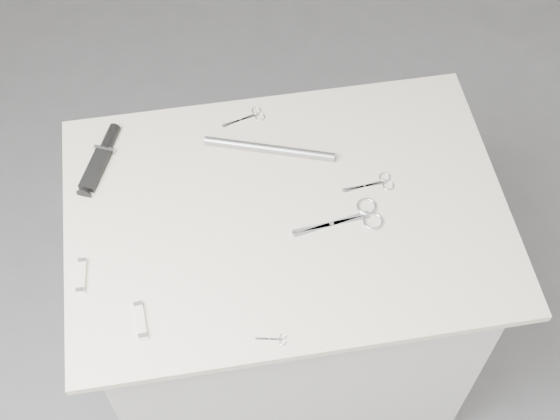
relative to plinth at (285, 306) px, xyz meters
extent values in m
cube|color=slate|center=(0.00, 0.00, -0.46)|extent=(4.00, 4.00, 0.01)
cube|color=silver|center=(0.00, 0.00, 0.00)|extent=(0.90, 0.60, 0.90)
cube|color=beige|center=(0.00, 0.00, 0.46)|extent=(1.00, 0.70, 0.02)
cube|color=silver|center=(0.09, -0.05, 0.47)|extent=(0.18, 0.05, 0.00)
cylinder|color=silver|center=(0.09, -0.05, 0.47)|extent=(0.01, 0.01, 0.00)
torus|color=silver|center=(0.18, -0.02, 0.47)|extent=(0.05, 0.05, 0.01)
torus|color=silver|center=(0.19, -0.06, 0.47)|extent=(0.05, 0.05, 0.01)
cube|color=silver|center=(0.19, 0.04, 0.47)|extent=(0.11, 0.03, 0.00)
cylinder|color=silver|center=(0.19, 0.04, 0.47)|extent=(0.01, 0.01, 0.00)
torus|color=silver|center=(0.24, 0.06, 0.47)|extent=(0.03, 0.03, 0.00)
torus|color=silver|center=(0.24, 0.03, 0.47)|extent=(0.03, 0.03, 0.00)
cube|color=silver|center=(-0.07, 0.28, 0.47)|extent=(0.09, 0.04, 0.00)
cylinder|color=silver|center=(-0.07, 0.28, 0.47)|extent=(0.01, 0.01, 0.00)
torus|color=silver|center=(-0.02, 0.31, 0.47)|extent=(0.02, 0.02, 0.00)
torus|color=silver|center=(-0.02, 0.28, 0.47)|extent=(0.02, 0.02, 0.00)
cube|color=silver|center=(-0.09, -0.30, 0.47)|extent=(0.05, 0.02, 0.00)
cylinder|color=silver|center=(-0.09, -0.30, 0.47)|extent=(0.00, 0.00, 0.00)
torus|color=silver|center=(-0.06, -0.30, 0.47)|extent=(0.01, 0.01, 0.00)
torus|color=silver|center=(-0.06, -0.32, 0.47)|extent=(0.01, 0.01, 0.00)
cube|color=black|center=(-0.42, 0.18, 0.48)|extent=(0.08, 0.12, 0.01)
cube|color=gray|center=(-0.40, 0.24, 0.48)|extent=(0.04, 0.02, 0.02)
cylinder|color=black|center=(-0.38, 0.27, 0.48)|extent=(0.05, 0.08, 0.02)
cube|color=beige|center=(-0.46, -0.10, 0.47)|extent=(0.02, 0.08, 0.01)
cube|color=silver|center=(-0.46, -0.06, 0.48)|extent=(0.02, 0.01, 0.01)
cube|color=silver|center=(-0.46, -0.13, 0.48)|extent=(0.02, 0.01, 0.01)
cube|color=beige|center=(-0.34, -0.22, 0.48)|extent=(0.02, 0.08, 0.01)
cube|color=silver|center=(-0.35, -0.18, 0.48)|extent=(0.02, 0.01, 0.01)
cube|color=silver|center=(-0.34, -0.26, 0.48)|extent=(0.02, 0.01, 0.01)
cylinder|color=gray|center=(-0.01, 0.18, 0.48)|extent=(0.30, 0.12, 0.02)
camera|label=1|loc=(-0.17, -0.96, 1.94)|focal=50.00mm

